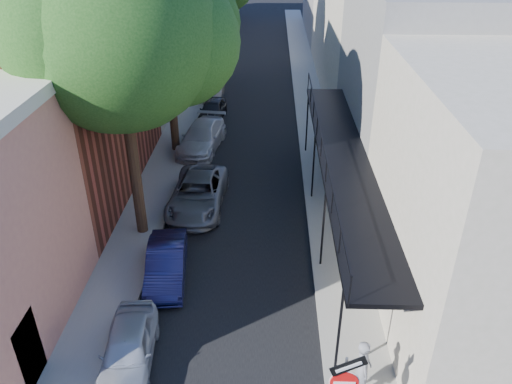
# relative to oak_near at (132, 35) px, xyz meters

# --- Properties ---
(road_surface) EXTENTS (6.00, 64.00, 0.01)m
(road_surface) POSITION_rel_oak_near_xyz_m (3.37, 19.74, -7.87)
(road_surface) COLOR black
(road_surface) RESTS_ON ground
(sidewalk_left) EXTENTS (2.00, 64.00, 0.12)m
(sidewalk_left) POSITION_rel_oak_near_xyz_m (-0.63, 19.74, -7.82)
(sidewalk_left) COLOR gray
(sidewalk_left) RESTS_ON ground
(sidewalk_right) EXTENTS (2.00, 64.00, 0.12)m
(sidewalk_right) POSITION_rel_oak_near_xyz_m (7.37, 19.74, -7.82)
(sidewalk_right) COLOR gray
(sidewalk_right) RESTS_ON ground
(buildings_left) EXTENTS (10.10, 59.10, 12.00)m
(buildings_left) POSITION_rel_oak_near_xyz_m (-5.93, 18.50, -2.94)
(buildings_left) COLOR tan
(buildings_left) RESTS_ON ground
(buildings_right) EXTENTS (9.80, 55.00, 10.00)m
(buildings_right) POSITION_rel_oak_near_xyz_m (12.36, 19.23, -3.45)
(buildings_right) COLOR beige
(buildings_right) RESTS_ON ground
(oak_near) EXTENTS (7.48, 6.80, 11.42)m
(oak_near) POSITION_rel_oak_near_xyz_m (0.00, 0.00, 0.00)
(oak_near) COLOR #322014
(oak_near) RESTS_ON ground
(oak_mid) EXTENTS (6.60, 6.00, 10.20)m
(oak_mid) POSITION_rel_oak_near_xyz_m (-0.05, 7.97, -0.82)
(oak_mid) COLOR #322014
(oak_mid) RESTS_ON ground
(parked_car_a) EXTENTS (1.75, 3.70, 1.22)m
(parked_car_a) POSITION_rel_oak_near_xyz_m (0.77, -7.04, -7.27)
(parked_car_a) COLOR #A6ACB8
(parked_car_a) RESTS_ON ground
(parked_car_b) EXTENTS (1.71, 3.85, 1.23)m
(parked_car_b) POSITION_rel_oak_near_xyz_m (1.11, -3.08, -7.26)
(parked_car_b) COLOR #151642
(parked_car_b) RESTS_ON ground
(parked_car_c) EXTENTS (2.44, 5.01, 1.37)m
(parked_car_c) POSITION_rel_oak_near_xyz_m (1.59, 1.84, -7.19)
(parked_car_c) COLOR slate
(parked_car_c) RESTS_ON ground
(parked_car_d) EXTENTS (2.61, 5.06, 1.40)m
(parked_car_d) POSITION_rel_oak_near_xyz_m (0.98, 8.04, -7.18)
(parked_car_d) COLOR silver
(parked_car_d) RESTS_ON ground
(parked_car_e) EXTENTS (1.72, 3.72, 1.23)m
(parked_car_e) POSITION_rel_oak_near_xyz_m (1.08, 12.56, -7.26)
(parked_car_e) COLOR black
(parked_car_e) RESTS_ON ground
(parked_car_f) EXTENTS (1.30, 3.56, 1.17)m
(parked_car_f) POSITION_rel_oak_near_xyz_m (0.77, 16.44, -7.29)
(parked_car_f) COLOR gray
(parked_car_f) RESTS_ON ground
(pedestrian) EXTENTS (0.47, 0.68, 1.81)m
(pedestrian) POSITION_rel_oak_near_xyz_m (7.28, -7.88, -6.85)
(pedestrian) COLOR gray
(pedestrian) RESTS_ON sidewalk_right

